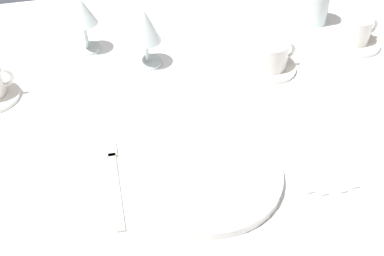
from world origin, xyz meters
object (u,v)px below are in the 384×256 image
spoon_tea (325,138)px  coffee_cup_right (270,54)px  drink_tumbler (316,4)px  spoon_dessert (311,140)px  fork_outer (115,179)px  spoon_soup (296,141)px  wine_glass_centre (83,14)px  wine_glass_left (145,28)px  dinner_plate (207,175)px  coffee_cup_left (356,29)px  dinner_knife (289,153)px

spoon_tea → coffee_cup_right: 0.26m
drink_tumbler → spoon_dessert: bearing=-114.3°
fork_outer → spoon_soup: size_ratio=0.95×
spoon_soup → coffee_cup_right: (0.03, 0.25, 0.04)m
wine_glass_centre → wine_glass_left: bearing=-35.1°
fork_outer → spoon_tea: size_ratio=1.01×
dinner_plate → fork_outer: dinner_plate is taller
fork_outer → coffee_cup_right: 0.48m
dinner_plate → fork_outer: bearing=168.3°
drink_tumbler → dinner_plate: bearing=-131.0°
dinner_plate → drink_tumbler: drink_tumbler is taller
spoon_tea → wine_glass_centre: wine_glass_centre is taller
wine_glass_left → spoon_dessert: bearing=-51.9°
coffee_cup_left → coffee_cup_right: size_ratio=0.91×
spoon_dessert → drink_tumbler: 0.48m
spoon_dessert → drink_tumbler: drink_tumbler is taller
dinner_plate → wine_glass_centre: 0.53m
spoon_soup → wine_glass_centre: bearing=130.6°
wine_glass_centre → fork_outer: bearing=-88.4°
fork_outer → drink_tumbler: bearing=37.5°
spoon_soup → spoon_dessert: (0.03, -0.00, 0.00)m
spoon_soup → wine_glass_centre: (-0.38, 0.44, 0.10)m
spoon_soup → coffee_cup_left: coffee_cup_left is taller
dinner_knife → spoon_tea: size_ratio=1.02×
dinner_plate → spoon_tea: dinner_plate is taller
fork_outer → spoon_dessert: 0.39m
dinner_plate → spoon_dessert: bearing=12.3°
coffee_cup_left → wine_glass_centre: 0.67m
coffee_cup_right → spoon_dessert: bearing=-90.8°
spoon_tea → coffee_cup_right: bearing=95.7°
spoon_tea → wine_glass_centre: bearing=134.5°
spoon_soup → wine_glass_left: 0.43m
coffee_cup_left → wine_glass_left: 0.53m
dinner_plate → dinner_knife: 0.17m
dinner_knife → wine_glass_centre: size_ratio=1.60×
fork_outer → spoon_dessert: (0.39, 0.02, 0.00)m
dinner_plate → coffee_cup_left: bearing=37.0°
spoon_dessert → coffee_cup_right: (0.00, 0.26, 0.04)m
wine_glass_centre → coffee_cup_left: bearing=-11.2°
spoon_soup → dinner_plate: bearing=-165.1°
fork_outer → dinner_knife: 0.34m
dinner_plate → wine_glass_centre: bearing=110.1°
coffee_cup_right → wine_glass_left: (-0.28, 0.09, 0.05)m
spoon_dessert → coffee_cup_left: 0.40m
dinner_knife → wine_glass_centre: (-0.35, 0.47, 0.10)m
spoon_soup → coffee_cup_left: 0.42m
spoon_dessert → spoon_soup: bearing=174.8°
wine_glass_left → coffee_cup_right: bearing=-17.9°
spoon_tea → wine_glass_left: 0.47m
wine_glass_left → dinner_knife: bearing=-59.9°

